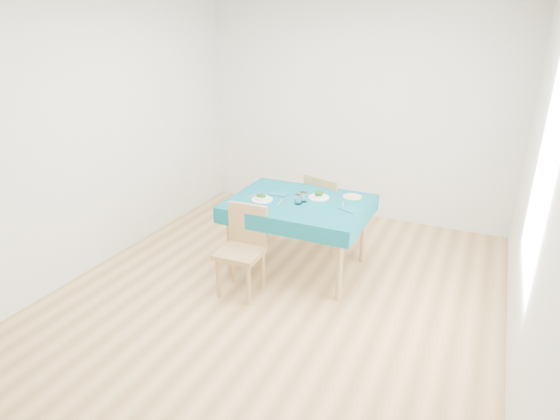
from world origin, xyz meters
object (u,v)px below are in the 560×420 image
at_px(chair_far, 331,198).
at_px(bowl_far, 319,195).
at_px(table, 299,235).
at_px(bowl_near, 262,197).
at_px(side_plate, 352,197).
at_px(chair_near, 240,246).

xyz_separation_m(chair_far, bowl_far, (0.05, -0.55, 0.23)).
height_order(table, chair_far, chair_far).
height_order(table, bowl_near, bowl_near).
height_order(bowl_near, side_plate, bowl_near).
bearing_deg(bowl_far, table, -133.27).
bearing_deg(chair_far, bowl_far, 113.55).
bearing_deg(side_plate, chair_near, -127.02).
distance_m(table, bowl_far, 0.47).
xyz_separation_m(table, chair_near, (-0.31, -0.68, 0.12)).
distance_m(bowl_near, side_plate, 0.93).
height_order(chair_near, side_plate, chair_near).
bearing_deg(chair_near, table, 63.68).
bearing_deg(bowl_near, bowl_far, 31.22).
bearing_deg(bowl_near, side_plate, 30.41).
xyz_separation_m(chair_near, side_plate, (0.76, 1.01, 0.27)).
bearing_deg(chair_far, side_plate, 151.06).
xyz_separation_m(chair_near, chair_far, (0.41, 1.39, 0.07)).
distance_m(chair_near, chair_far, 1.45).
bearing_deg(chair_far, table, 100.32).
bearing_deg(bowl_far, side_plate, 29.04).
xyz_separation_m(bowl_far, side_plate, (0.30, 0.17, -0.03)).
xyz_separation_m(table, chair_far, (0.10, 0.71, 0.18)).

